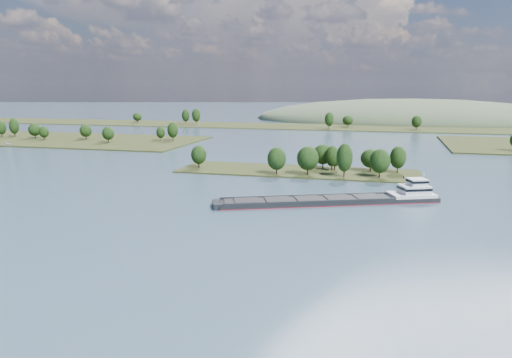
# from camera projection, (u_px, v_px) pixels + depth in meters

# --- Properties ---
(ground) EXTENTS (1800.00, 1800.00, 0.00)m
(ground) POSITION_uv_depth(u_px,v_px,m) (263.00, 205.00, 152.38)
(ground) COLOR #3D5569
(ground) RESTS_ON ground
(tree_island) EXTENTS (100.00, 30.00, 14.48)m
(tree_island) POSITION_uv_depth(u_px,v_px,m) (314.00, 164.00, 205.82)
(tree_island) COLOR #283015
(tree_island) RESTS_ON ground
(back_shoreline) EXTENTS (900.00, 60.00, 15.21)m
(back_shoreline) POSITION_uv_depth(u_px,v_px,m) (351.00, 127.00, 416.41)
(back_shoreline) COLOR #283015
(back_shoreline) RESTS_ON ground
(hill_west) EXTENTS (320.00, 160.00, 44.00)m
(hill_west) POSITION_uv_depth(u_px,v_px,m) (412.00, 121.00, 498.69)
(hill_west) COLOR #425339
(hill_west) RESTS_ON ground
(cargo_barge) EXTENTS (68.38, 35.00, 9.56)m
(cargo_barge) POSITION_uv_depth(u_px,v_px,m) (343.00, 199.00, 155.02)
(cargo_barge) COLOR black
(cargo_barge) RESTS_ON ground
(motorboat) EXTENTS (6.08, 4.60, 2.22)m
(motorboat) POSITION_uv_depth(u_px,v_px,m) (9.00, 144.00, 295.39)
(motorboat) COLOR silver
(motorboat) RESTS_ON ground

